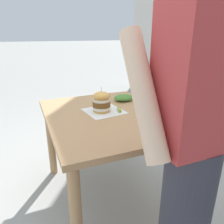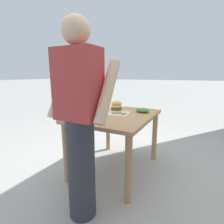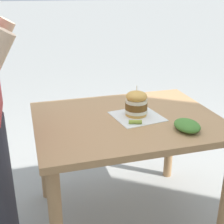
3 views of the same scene
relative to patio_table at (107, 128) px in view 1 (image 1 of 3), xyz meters
name	(u,v)px [view 1 (image 1 of 3)]	position (x,y,z in m)	size (l,w,h in m)	color
ground_plane	(108,194)	(0.00, 0.00, -0.64)	(80.00, 80.00, 0.00)	#9E9E99
patio_table	(107,128)	(0.00, 0.00, 0.00)	(0.90, 1.15, 0.76)	tan
serving_paper	(104,111)	(0.00, -0.07, 0.12)	(0.29, 0.29, 0.00)	white
sandwich	(101,102)	(0.02, -0.07, 0.20)	(0.14, 0.14, 0.20)	gold
pickle_spear	(119,110)	(-0.11, -0.01, 0.13)	(0.02, 0.02, 0.08)	#8EA83D
side_salad	(124,98)	(-0.27, -0.27, 0.15)	(0.18, 0.14, 0.06)	#477F33
diner_across_table	(194,147)	(-0.08, 0.83, 0.24)	(0.55, 0.35, 1.69)	#33333D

